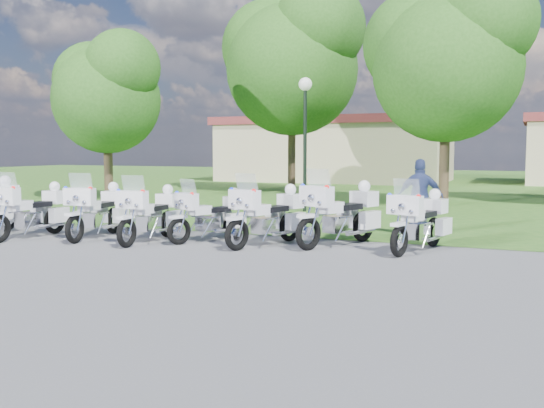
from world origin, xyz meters
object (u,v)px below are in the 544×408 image
at_px(motorcycle_4, 212,214).
at_px(bystander_c, 420,198).
at_px(motorcycle_2, 98,210).
at_px(motorcycle_6, 341,213).
at_px(motorcycle_1, 32,210).
at_px(motorcycle_7, 420,220).
at_px(lamp_post, 305,111).
at_px(motorcycle_5, 269,215).
at_px(motorcycle_3, 151,213).

xyz_separation_m(motorcycle_4, bystander_c, (4.23, 2.66, 0.32)).
height_order(motorcycle_2, motorcycle_6, motorcycle_6).
bearing_deg(motorcycle_6, motorcycle_4, 34.45).
bearing_deg(motorcycle_1, motorcycle_7, -167.06).
xyz_separation_m(motorcycle_6, motorcycle_7, (1.70, -0.09, -0.07)).
bearing_deg(motorcycle_4, lamp_post, -63.40).
height_order(lamp_post, bystander_c, lamp_post).
height_order(motorcycle_1, bystander_c, bystander_c).
relative_size(motorcycle_1, motorcycle_2, 1.01).
relative_size(motorcycle_2, motorcycle_5, 1.01).
xyz_separation_m(motorcycle_7, bystander_c, (-0.37, 2.19, 0.29)).
height_order(motorcycle_3, motorcycle_6, motorcycle_6).
bearing_deg(motorcycle_5, motorcycle_4, 15.81).
bearing_deg(motorcycle_5, bystander_c, -117.49).
xyz_separation_m(motorcycle_3, motorcycle_4, (1.20, 0.63, -0.04)).
relative_size(motorcycle_3, motorcycle_4, 1.14).
relative_size(motorcycle_1, motorcycle_3, 1.03).
bearing_deg(lamp_post, motorcycle_3, -96.95).
distance_m(motorcycle_1, motorcycle_3, 3.00).
xyz_separation_m(motorcycle_1, bystander_c, (8.37, 3.87, 0.26)).
height_order(motorcycle_4, bystander_c, bystander_c).
height_order(motorcycle_4, motorcycle_6, motorcycle_6).
bearing_deg(motorcycle_6, bystander_c, -98.79).
bearing_deg(lamp_post, motorcycle_6, -63.51).
bearing_deg(motorcycle_7, bystander_c, -65.36).
bearing_deg(lamp_post, motorcycle_4, -87.70).
distance_m(motorcycle_1, motorcycle_2, 1.55).
bearing_deg(motorcycle_1, motorcycle_3, -166.76).
distance_m(motorcycle_1, bystander_c, 9.22).
relative_size(motorcycle_2, motorcycle_3, 1.01).
height_order(motorcycle_3, motorcycle_5, motorcycle_5).
bearing_deg(motorcycle_4, bystander_c, -123.52).
bearing_deg(motorcycle_2, motorcycle_5, 179.74).
distance_m(motorcycle_4, lamp_post, 7.44).
relative_size(motorcycle_1, motorcycle_5, 1.02).
distance_m(motorcycle_3, motorcycle_7, 5.90).
xyz_separation_m(motorcycle_3, motorcycle_5, (2.64, 0.57, 0.02)).
relative_size(motorcycle_1, lamp_post, 0.53).
distance_m(motorcycle_2, motorcycle_6, 5.72).
distance_m(motorcycle_5, bystander_c, 3.90).
relative_size(motorcycle_5, motorcycle_6, 0.97).
xyz_separation_m(motorcycle_5, lamp_post, (-1.72, 6.98, 2.66)).
bearing_deg(motorcycle_1, motorcycle_4, -161.65).
xyz_separation_m(motorcycle_7, lamp_post, (-4.87, 6.45, 2.69)).
bearing_deg(motorcycle_3, motorcycle_1, 9.88).
height_order(motorcycle_5, bystander_c, bystander_c).
relative_size(motorcycle_2, motorcycle_6, 0.98).
relative_size(motorcycle_3, motorcycle_7, 1.03).
height_order(motorcycle_7, lamp_post, lamp_post).
bearing_deg(motorcycle_7, motorcycle_5, 24.57).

